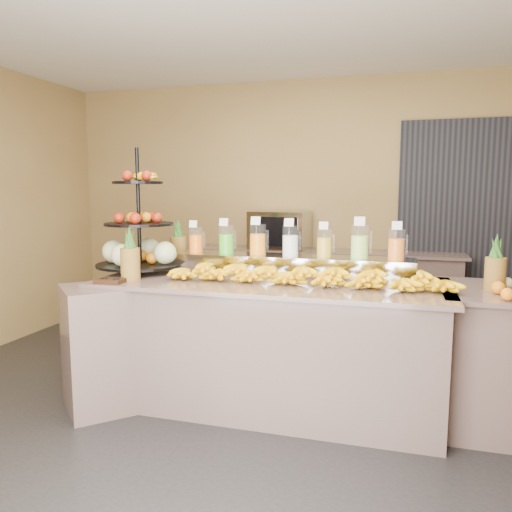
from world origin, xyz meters
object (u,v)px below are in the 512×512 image
at_px(pitcher_tray, 290,265).
at_px(banana_heap, 305,273).
at_px(condiment_caddy, 110,281).
at_px(oven_warmer, 280,230).
at_px(fruit_stand, 145,241).

bearing_deg(pitcher_tray, banana_heap, -61.49).
xyz_separation_m(condiment_caddy, oven_warmer, (0.66, 2.35, 0.19)).
height_order(banana_heap, condiment_caddy, banana_heap).
relative_size(banana_heap, oven_warmer, 3.33).
xyz_separation_m(banana_heap, oven_warmer, (-0.67, 2.00, 0.13)).
bearing_deg(fruit_stand, banana_heap, 2.24).
distance_m(banana_heap, condiment_caddy, 1.37).
height_order(banana_heap, fruit_stand, fruit_stand).
xyz_separation_m(banana_heap, fruit_stand, (-1.33, 0.17, 0.17)).
height_order(banana_heap, oven_warmer, oven_warmer).
xyz_separation_m(pitcher_tray, banana_heap, (0.18, -0.33, 0.00)).
xyz_separation_m(banana_heap, condiment_caddy, (-1.33, -0.34, -0.06)).
bearing_deg(oven_warmer, fruit_stand, -105.44).
height_order(pitcher_tray, fruit_stand, fruit_stand).
bearing_deg(pitcher_tray, oven_warmer, 106.23).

